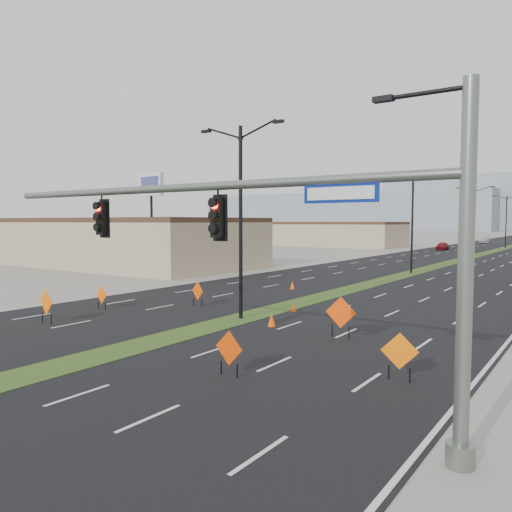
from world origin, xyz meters
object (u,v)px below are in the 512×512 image
Objects in this scene: streetlight_0 at (241,216)px; streetlight_3 at (506,220)px; construction_sign_1 at (102,295)px; construction_sign_5 at (400,353)px; construction_sign_4 at (341,314)px; car_left at (442,246)px; cone_3 at (292,285)px; cone_1 at (294,307)px; cone_2 at (343,307)px; construction_sign_3 at (229,350)px; streetlight_2 at (474,219)px; cone_0 at (272,320)px; construction_sign_2 at (198,292)px; pole_sign_west at (151,192)px; construction_sign_0 at (46,303)px; signal_mast at (274,234)px; car_far at (485,240)px; streetlight_1 at (412,218)px.

streetlight_3 is at bearing 90.00° from streetlight_0.
construction_sign_5 reaches higher than construction_sign_1.
construction_sign_4 is at bearing 12.54° from construction_sign_1.
car_left is 6.79× the size of cone_3.
construction_sign_5 is 2.97× the size of cone_1.
construction_sign_3 is at bearing -81.21° from cone_2.
streetlight_2 is 6.36× the size of construction_sign_5.
streetlight_0 reaches higher than cone_0.
construction_sign_2 is 19.03m from pole_sign_west.
streetlight_0 is at bearing 165.67° from construction_sign_4.
streetlight_0 reaches higher than construction_sign_0.
streetlight_3 reaches higher than signal_mast.
car_far is 7.78× the size of cone_0.
cone_2 is (7.94, 3.34, -0.60)m from construction_sign_2.
construction_sign_4 reaches higher than construction_sign_0.
streetlight_1 is 7.10× the size of construction_sign_1.
construction_sign_4 is at bearing 116.97° from construction_sign_5.
streetlight_3 is 85.27m from construction_sign_4.
streetlight_3 is 79.31m from cone_2.
streetlight_2 reaches higher than cone_2.
streetlight_1 is 6.66× the size of construction_sign_2.
cone_2 reaches higher than cone_1.
construction_sign_2 is 13.81m from construction_sign_3.
streetlight_2 is at bearing 82.88° from construction_sign_5.
streetlight_3 is at bearing 91.39° from construction_sign_1.
construction_sign_4 reaches higher than construction_sign_1.
streetlight_1 reaches higher than construction_sign_0.
construction_sign_3 is 2.53× the size of cone_3.
streetlight_0 is at bearing -26.28° from pole_sign_west.
streetlight_1 is 17.73m from cone_3.
cone_2 is at bearing -42.13° from cone_3.
cone_2 is (3.50, 4.93, -5.14)m from streetlight_0.
cone_1 is (-1.17, 4.08, -0.06)m from cone_0.
cone_2 is (3.50, -51.07, -5.14)m from streetlight_2.
cone_1 is at bearing -92.23° from car_far.
cone_1 is (9.53, 5.77, -0.56)m from construction_sign_1.
streetlight_1 is at bearing 92.80° from cone_1.
streetlight_0 is 1.00× the size of streetlight_1.
cone_0 is (10.56, -71.58, -0.37)m from car_left.
construction_sign_5 is at bearing -87.96° from car_far.
cone_1 is 0.06× the size of pole_sign_west.
cone_1 is (-9.06, 8.65, -0.66)m from construction_sign_5.
construction_sign_4 is (13.38, 5.63, 0.04)m from construction_sign_0.
streetlight_3 is 2.44× the size of car_left.
streetlight_1 reaches higher than cone_1.
car_left is (-8.19, 42.91, -4.72)m from streetlight_1.
car_far is 100.40m from cone_2.
construction_sign_0 is at bearing -97.00° from car_far.
construction_sign_4 is (10.60, -2.53, 0.21)m from construction_sign_2.
signal_mast is at bearing -84.80° from streetlight_3.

